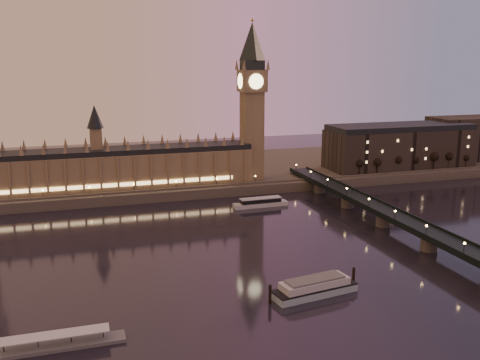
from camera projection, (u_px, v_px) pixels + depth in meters
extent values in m
plane|color=black|center=(222.00, 258.00, 233.48)|extent=(700.00, 700.00, 0.00)
cube|color=#423D35|center=(202.00, 172.00, 395.16)|extent=(560.00, 130.00, 6.00)
cube|color=brown|center=(108.00, 171.00, 330.78)|extent=(180.00, 26.00, 22.00)
cube|color=black|center=(107.00, 151.00, 328.00)|extent=(180.00, 22.00, 3.20)
cube|color=#FFCC7F|center=(110.00, 185.00, 319.53)|extent=(153.00, 0.25, 2.20)
cube|color=brown|center=(252.00, 136.00, 354.08)|extent=(13.00, 13.00, 58.00)
cube|color=brown|center=(252.00, 81.00, 346.13)|extent=(16.00, 16.00, 14.00)
cylinder|color=#FFEAA5|center=(256.00, 81.00, 338.52)|extent=(9.60, 0.35, 9.60)
cylinder|color=#FFEAA5|center=(240.00, 81.00, 343.76)|extent=(0.35, 9.60, 9.60)
cube|color=black|center=(252.00, 65.00, 343.92)|extent=(13.00, 13.00, 6.00)
cone|color=black|center=(252.00, 41.00, 340.61)|extent=(17.68, 17.68, 24.00)
sphere|color=gold|center=(252.00, 20.00, 337.74)|extent=(2.00, 2.00, 2.00)
cube|color=black|center=(405.00, 222.00, 258.41)|extent=(13.00, 260.00, 2.00)
cube|color=black|center=(394.00, 220.00, 256.25)|extent=(0.60, 260.00, 1.00)
cube|color=black|center=(417.00, 217.00, 259.91)|extent=(0.60, 260.00, 1.00)
cube|color=black|center=(399.00, 148.00, 397.23)|extent=(110.00, 36.00, 28.00)
cube|color=black|center=(401.00, 127.00, 393.70)|extent=(108.00, 34.00, 4.00)
cube|color=black|center=(467.00, 138.00, 428.06)|extent=(60.00, 30.00, 34.00)
cylinder|color=black|center=(358.00, 169.00, 369.86)|extent=(0.70, 0.70, 8.34)
sphere|color=black|center=(359.00, 163.00, 368.90)|extent=(5.56, 5.56, 5.56)
cylinder|color=black|center=(378.00, 168.00, 374.27)|extent=(0.70, 0.70, 8.34)
sphere|color=black|center=(378.00, 162.00, 373.31)|extent=(5.56, 5.56, 5.56)
cylinder|color=black|center=(396.00, 167.00, 378.69)|extent=(0.70, 0.70, 8.34)
sphere|color=black|center=(397.00, 161.00, 377.72)|extent=(5.56, 5.56, 5.56)
cylinder|color=black|center=(415.00, 166.00, 383.10)|extent=(0.70, 0.70, 8.34)
sphere|color=black|center=(415.00, 160.00, 382.14)|extent=(5.56, 5.56, 5.56)
cylinder|color=black|center=(433.00, 164.00, 387.51)|extent=(0.70, 0.70, 8.34)
sphere|color=black|center=(433.00, 159.00, 386.55)|extent=(5.56, 5.56, 5.56)
cylinder|color=black|center=(450.00, 163.00, 391.92)|extent=(0.70, 0.70, 8.34)
sphere|color=black|center=(451.00, 157.00, 390.96)|extent=(5.56, 5.56, 5.56)
cylinder|color=black|center=(468.00, 162.00, 396.33)|extent=(0.70, 0.70, 8.34)
sphere|color=black|center=(468.00, 156.00, 395.37)|extent=(5.56, 5.56, 5.56)
cube|color=silver|center=(261.00, 204.00, 314.72)|extent=(32.74, 7.83, 2.39)
cube|color=black|center=(261.00, 200.00, 314.20)|extent=(24.24, 6.36, 2.39)
cube|color=silver|center=(261.00, 198.00, 313.89)|extent=(24.90, 6.66, 0.43)
cube|color=#92ADBA|center=(314.00, 291.00, 196.60)|extent=(33.60, 13.97, 2.65)
cube|color=black|center=(315.00, 287.00, 196.25)|extent=(33.60, 13.97, 0.51)
cube|color=silver|center=(315.00, 283.00, 195.90)|extent=(27.40, 12.04, 2.65)
cube|color=#595B5E|center=(315.00, 279.00, 195.53)|extent=(23.22, 10.42, 0.71)
cylinder|color=black|center=(270.00, 294.00, 189.23)|extent=(1.12, 1.12, 6.93)
cylinder|color=black|center=(354.00, 276.00, 204.89)|extent=(1.12, 1.12, 6.93)
cube|color=#595B5E|center=(58.00, 346.00, 160.69)|extent=(39.55, 6.59, 1.13)
cube|color=silver|center=(54.00, 335.00, 159.60)|extent=(32.02, 5.65, 0.28)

